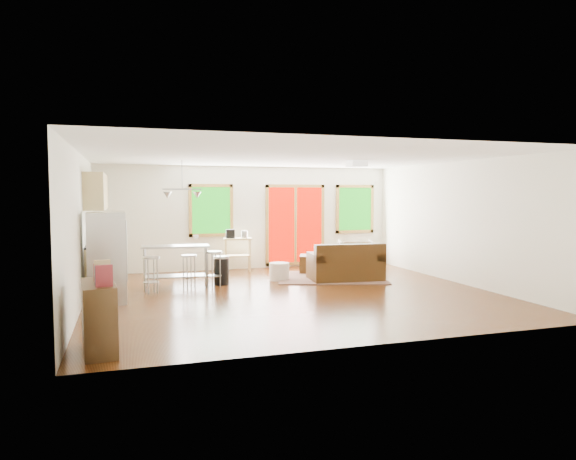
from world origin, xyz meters
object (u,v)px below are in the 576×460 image
object	(u,v)px
rug	(331,277)
kitchen_cart	(237,243)
loveseat	(346,266)
ottoman	(313,264)
island	(176,258)
coffee_table	(338,260)
refrigerator	(107,258)
armchair	(355,254)

from	to	relation	value
rug	kitchen_cart	xyz separation A→B (m)	(-1.84, 1.64, 0.70)
rug	loveseat	size ratio (longest dim) A/B	1.45
ottoman	kitchen_cart	bearing A→B (deg)	155.56
island	coffee_table	bearing A→B (deg)	9.66
ottoman	refrigerator	distance (m)	5.14
loveseat	armchair	size ratio (longest dim) A/B	1.96
coffee_table	rug	bearing A→B (deg)	-125.26
refrigerator	island	world-z (taller)	refrigerator
rug	ottoman	xyz separation A→B (m)	(-0.13, 0.86, 0.20)
rug	refrigerator	bearing A→B (deg)	-164.59
rug	island	size ratio (longest dim) A/B	1.71
rug	ottoman	bearing A→B (deg)	98.30
loveseat	island	world-z (taller)	island
ottoman	refrigerator	size ratio (longest dim) A/B	0.40
coffee_table	refrigerator	xyz separation A→B (m)	(-5.16, -1.88, 0.48)
ottoman	kitchen_cart	xyz separation A→B (m)	(-1.72, 0.78, 0.50)
coffee_table	kitchen_cart	world-z (taller)	kitchen_cart
armchair	island	size ratio (longest dim) A/B	0.60
loveseat	coffee_table	world-z (taller)	loveseat
ottoman	refrigerator	world-z (taller)	refrigerator
armchair	refrigerator	world-z (taller)	refrigerator
armchair	ottoman	distance (m)	1.16
loveseat	island	bearing A→B (deg)	-179.20
coffee_table	refrigerator	world-z (taller)	refrigerator
armchair	refrigerator	xyz separation A→B (m)	(-5.76, -2.21, 0.37)
loveseat	armchair	bearing A→B (deg)	63.17
loveseat	island	xyz separation A→B (m)	(-3.65, 0.32, 0.26)
ottoman	loveseat	bearing A→B (deg)	-76.59
refrigerator	island	xyz separation A→B (m)	(1.28, 1.22, -0.21)
island	kitchen_cart	size ratio (longest dim) A/B	1.34
coffee_table	refrigerator	distance (m)	5.51
armchair	loveseat	bearing A→B (deg)	76.44
coffee_table	kitchen_cart	bearing A→B (deg)	154.69
kitchen_cart	rug	bearing A→B (deg)	-41.63
loveseat	armchair	distance (m)	1.55
loveseat	refrigerator	size ratio (longest dim) A/B	1.04
armchair	rug	bearing A→B (deg)	60.79
loveseat	ottoman	world-z (taller)	loveseat
refrigerator	ottoman	bearing A→B (deg)	22.97
rug	coffee_table	world-z (taller)	coffee_table
rug	refrigerator	xyz separation A→B (m)	(-4.75, -1.31, 0.78)
rug	island	world-z (taller)	island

